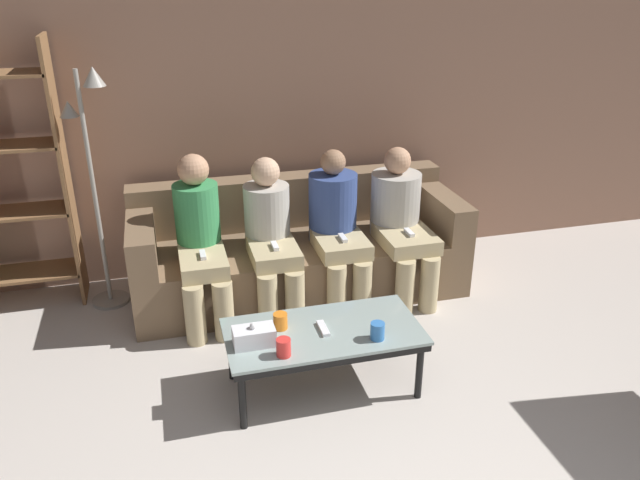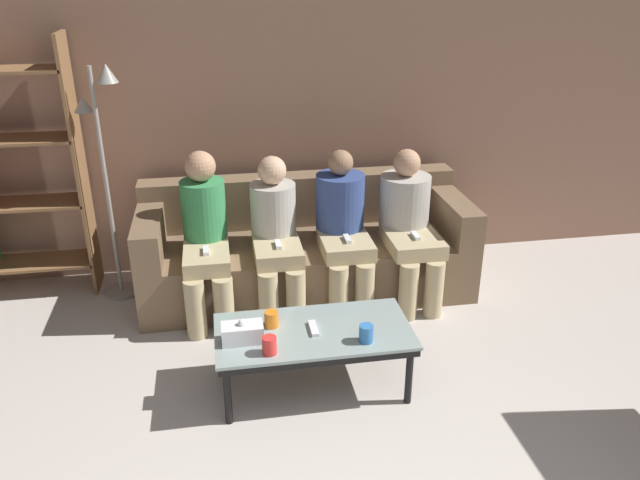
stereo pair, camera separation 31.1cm
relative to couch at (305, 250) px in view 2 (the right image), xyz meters
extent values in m
cube|color=#8C6651|center=(0.00, 0.50, 1.01)|extent=(12.00, 0.06, 2.60)
cube|color=brown|center=(0.00, -0.05, -0.09)|extent=(2.34, 0.85, 0.40)
cube|color=brown|center=(0.00, 0.27, 0.30)|extent=(2.34, 0.20, 0.38)
cube|color=brown|center=(-1.08, -0.05, 0.24)|extent=(0.18, 0.85, 0.27)
cube|color=brown|center=(1.08, -0.05, 0.24)|extent=(0.18, 0.85, 0.27)
cube|color=#8C9E99|center=(-0.14, -1.22, 0.08)|extent=(1.08, 0.54, 0.02)
cube|color=black|center=(-0.14, -1.22, 0.05)|extent=(1.05, 0.53, 0.04)
cylinder|color=black|center=(-0.62, -1.44, -0.13)|extent=(0.04, 0.04, 0.32)
cylinder|color=black|center=(0.35, -1.44, -0.13)|extent=(0.04, 0.04, 0.32)
cylinder|color=black|center=(-0.62, -1.00, -0.13)|extent=(0.04, 0.04, 0.32)
cylinder|color=black|center=(0.35, -1.00, -0.13)|extent=(0.04, 0.04, 0.32)
cylinder|color=red|center=(-0.40, -1.40, 0.14)|extent=(0.08, 0.08, 0.10)
cylinder|color=orange|center=(-0.36, -1.14, 0.13)|extent=(0.08, 0.08, 0.09)
cylinder|color=#3372BF|center=(0.12, -1.38, 0.14)|extent=(0.08, 0.08, 0.10)
cube|color=white|center=(-0.52, -1.26, 0.14)|extent=(0.22, 0.12, 0.10)
sphere|color=white|center=(-0.52, -1.26, 0.20)|extent=(0.04, 0.04, 0.04)
cube|color=white|center=(-0.14, -1.22, 0.10)|extent=(0.04, 0.15, 0.02)
cube|color=brown|center=(-1.53, 0.27, 0.62)|extent=(0.02, 0.32, 1.82)
cube|color=brown|center=(-2.02, 0.27, -0.07)|extent=(0.99, 0.32, 0.02)
cube|color=brown|center=(-2.02, 0.27, 0.39)|extent=(0.99, 0.32, 0.02)
cylinder|color=gray|center=(-1.35, 0.12, -0.28)|extent=(0.26, 0.26, 0.02)
cylinder|color=gray|center=(-1.35, 0.12, 0.52)|extent=(0.03, 0.03, 1.63)
cone|color=gray|center=(-1.25, 0.12, 1.29)|extent=(0.14, 0.14, 0.12)
cone|color=gray|center=(-1.43, 0.16, 1.09)|extent=(0.12, 0.12, 0.10)
cylinder|color=tan|center=(-0.79, -0.57, -0.09)|extent=(0.13, 0.13, 0.40)
cylinder|color=tan|center=(-0.61, -0.57, -0.09)|extent=(0.13, 0.13, 0.40)
cube|color=tan|center=(-0.70, -0.34, 0.16)|extent=(0.30, 0.46, 0.10)
cylinder|color=#388E51|center=(-0.70, -0.10, 0.36)|extent=(0.30, 0.30, 0.50)
sphere|color=tan|center=(-0.70, -0.10, 0.71)|extent=(0.20, 0.20, 0.20)
cube|color=white|center=(-0.70, -0.38, 0.23)|extent=(0.04, 0.12, 0.02)
cylinder|color=tan|center=(-0.32, -0.54, -0.09)|extent=(0.13, 0.13, 0.40)
cylinder|color=tan|center=(-0.14, -0.54, -0.09)|extent=(0.13, 0.13, 0.40)
cube|color=tan|center=(-0.23, -0.32, 0.16)|extent=(0.31, 0.44, 0.10)
cylinder|color=#B7B2A8|center=(-0.23, -0.10, 0.33)|extent=(0.31, 0.31, 0.45)
sphere|color=#DBAD89|center=(-0.23, -0.10, 0.66)|extent=(0.19, 0.19, 0.19)
cube|color=white|center=(-0.23, -0.37, 0.23)|extent=(0.04, 0.12, 0.02)
cylinder|color=tan|center=(0.14, -0.52, -0.09)|extent=(0.13, 0.13, 0.40)
cylinder|color=tan|center=(0.32, -0.52, -0.09)|extent=(0.13, 0.13, 0.40)
cube|color=tan|center=(0.23, -0.31, 0.16)|extent=(0.34, 0.42, 0.10)
cylinder|color=#334784|center=(0.23, -0.10, 0.35)|extent=(0.34, 0.34, 0.49)
sphere|color=#997051|center=(0.23, -0.10, 0.68)|extent=(0.17, 0.17, 0.17)
cube|color=white|center=(0.23, -0.36, 0.23)|extent=(0.04, 0.12, 0.02)
cylinder|color=tan|center=(0.61, -0.57, -0.09)|extent=(0.13, 0.13, 0.40)
cylinder|color=tan|center=(0.79, -0.57, -0.09)|extent=(0.13, 0.13, 0.40)
cube|color=tan|center=(0.70, -0.34, 0.16)|extent=(0.36, 0.47, 0.10)
cylinder|color=#B7B2A8|center=(0.70, -0.10, 0.34)|extent=(0.36, 0.36, 0.45)
sphere|color=tan|center=(0.70, -0.10, 0.66)|extent=(0.19, 0.19, 0.19)
cube|color=white|center=(0.70, -0.38, 0.23)|extent=(0.04, 0.12, 0.02)
camera|label=1|loc=(-0.90, -4.03, 1.93)|focal=35.00mm
camera|label=2|loc=(-0.60, -4.10, 1.93)|focal=35.00mm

